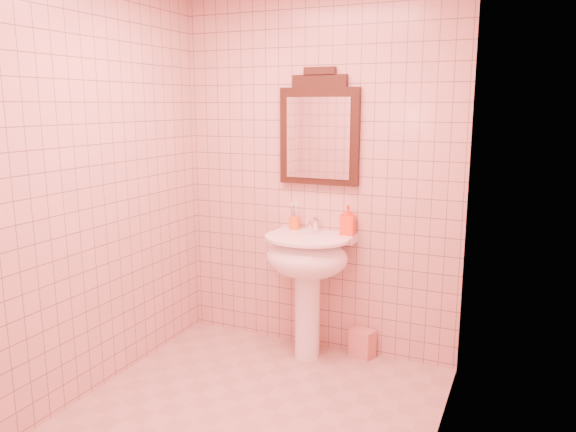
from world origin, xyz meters
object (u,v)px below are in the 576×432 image
at_px(pedestal_sink, 307,265).
at_px(mirror, 319,131).
at_px(soap_dispenser, 348,220).
at_px(towel, 362,343).
at_px(toothbrush_cup, 294,223).

distance_m(pedestal_sink, mirror, 0.91).
distance_m(pedestal_sink, soap_dispenser, 0.41).
relative_size(pedestal_sink, towel, 4.38).
bearing_deg(toothbrush_cup, pedestal_sink, -44.77).
bearing_deg(mirror, soap_dispenser, -10.48).
bearing_deg(mirror, pedestal_sink, -90.00).
distance_m(mirror, toothbrush_cup, 0.66).
height_order(toothbrush_cup, towel, toothbrush_cup).
height_order(mirror, toothbrush_cup, mirror).
bearing_deg(towel, soap_dispenser, -175.37).
height_order(pedestal_sink, soap_dispenser, soap_dispenser).
relative_size(pedestal_sink, toothbrush_cup, 5.05).
height_order(soap_dispenser, towel, soap_dispenser).
xyz_separation_m(pedestal_sink, mirror, (0.00, 0.20, 0.89)).
relative_size(toothbrush_cup, towel, 0.87).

